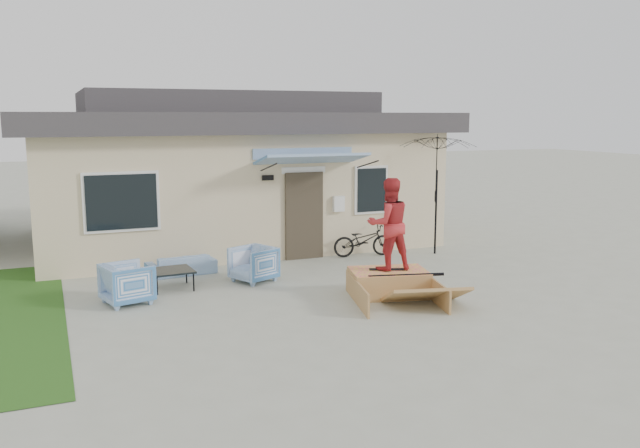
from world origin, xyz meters
name	(u,v)px	position (x,y,z in m)	size (l,w,h in m)	color
ground	(344,314)	(0.00, 0.00, 0.00)	(90.00, 90.00, 0.00)	#9EA08E
grass_strip	(22,316)	(-5.20, 2.00, 0.00)	(1.40, 8.00, 0.01)	#234F18
house	(225,169)	(0.00, 7.99, 1.94)	(10.80, 8.49, 4.10)	beige
loveseat	(181,261)	(-2.06, 4.01, 0.29)	(1.48, 0.43, 0.58)	#2E6BAC
armchair_left	(127,281)	(-3.41, 2.12, 0.42)	(0.81, 0.76, 0.84)	#2E6BAC
armchair_right	(253,262)	(-0.79, 2.80, 0.41)	(0.79, 0.74, 0.81)	#2E6BAC
coffee_table	(172,279)	(-2.46, 2.86, 0.20)	(0.79, 0.79, 0.39)	black
bicycle	(363,237)	(2.44, 4.16, 0.49)	(0.53, 1.52, 0.97)	black
patio_umbrella	(437,184)	(4.25, 3.75, 1.75)	(2.22, 2.12, 2.20)	black
skate_ramp	(389,283)	(1.31, 0.78, 0.24)	(1.45, 1.93, 0.48)	#A87A46
skateboard	(388,269)	(1.32, 0.82, 0.51)	(0.73, 0.18, 0.05)	black
skater	(389,223)	(1.32, 0.82, 1.41)	(0.86, 0.67, 1.76)	red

